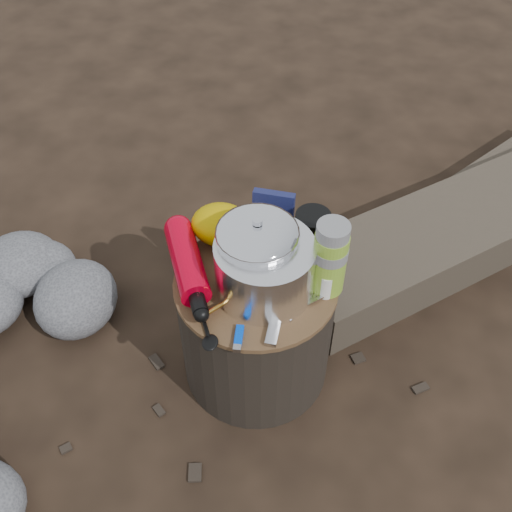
# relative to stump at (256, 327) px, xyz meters

# --- Properties ---
(ground) EXTENTS (60.00, 60.00, 0.00)m
(ground) POSITION_rel_stump_xyz_m (0.00, 0.00, -0.19)
(ground) COLOR black
(ground) RESTS_ON ground
(stump) EXTENTS (0.42, 0.42, 0.39)m
(stump) POSITION_rel_stump_xyz_m (0.00, 0.00, 0.00)
(stump) COLOR black
(stump) RESTS_ON ground
(log_small) EXTENTS (0.91, 0.97, 0.09)m
(log_small) POSITION_rel_stump_xyz_m (0.70, 0.80, -0.15)
(log_small) COLOR #3D342A
(log_small) RESTS_ON ground
(foil_windscreen) EXTENTS (0.25, 0.25, 0.15)m
(foil_windscreen) POSITION_rel_stump_xyz_m (0.02, -0.02, 0.27)
(foil_windscreen) COLOR white
(foil_windscreen) RESTS_ON stump
(camping_pot) EXTENTS (0.20, 0.20, 0.20)m
(camping_pot) POSITION_rel_stump_xyz_m (0.00, 0.01, 0.29)
(camping_pot) COLOR silver
(camping_pot) RESTS_ON stump
(fuel_bottle) EXTENTS (0.20, 0.32, 0.08)m
(fuel_bottle) POSITION_rel_stump_xyz_m (-0.18, 0.01, 0.23)
(fuel_bottle) COLOR red
(fuel_bottle) RESTS_ON stump
(thermos) EXTENTS (0.08, 0.08, 0.21)m
(thermos) POSITION_rel_stump_xyz_m (0.18, 0.01, 0.30)
(thermos) COLOR #85B12F
(thermos) RESTS_ON stump
(travel_mug) EXTENTS (0.09, 0.09, 0.13)m
(travel_mug) POSITION_rel_stump_xyz_m (0.13, 0.12, 0.26)
(travel_mug) COLOR black
(travel_mug) RESTS_ON stump
(stuff_sack) EXTENTS (0.16, 0.13, 0.11)m
(stuff_sack) POSITION_rel_stump_xyz_m (-0.11, 0.14, 0.25)
(stuff_sack) COLOR #C39D00
(stuff_sack) RESTS_ON stump
(food_pouch) EXTENTS (0.11, 0.03, 0.14)m
(food_pouch) POSITION_rel_stump_xyz_m (0.02, 0.18, 0.26)
(food_pouch) COLOR #161A48
(food_pouch) RESTS_ON stump
(lighter) EXTENTS (0.02, 0.07, 0.01)m
(lighter) POSITION_rel_stump_xyz_m (-0.02, -0.18, 0.20)
(lighter) COLOR #003CD1
(lighter) RESTS_ON stump
(multitool) EXTENTS (0.03, 0.10, 0.01)m
(multitool) POSITION_rel_stump_xyz_m (0.06, -0.15, 0.20)
(multitool) COLOR #A7A7AC
(multitool) RESTS_ON stump
(pot_grabber) EXTENTS (0.11, 0.11, 0.01)m
(pot_grabber) POSITION_rel_stump_xyz_m (0.13, -0.06, 0.20)
(pot_grabber) COLOR #A7A7AC
(pot_grabber) RESTS_ON stump
(spork) EXTENTS (0.09, 0.15, 0.01)m
(spork) POSITION_rel_stump_xyz_m (-0.11, -0.14, 0.20)
(spork) COLOR black
(spork) RESTS_ON stump
(squeeze_bottle) EXTENTS (0.04, 0.04, 0.09)m
(squeeze_bottle) POSITION_rel_stump_xyz_m (0.18, -0.02, 0.24)
(squeeze_bottle) COLOR white
(squeeze_bottle) RESTS_ON stump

